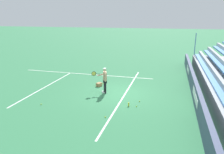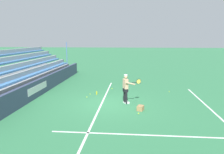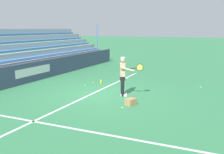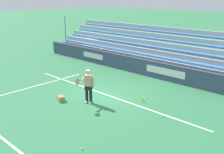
# 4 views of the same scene
# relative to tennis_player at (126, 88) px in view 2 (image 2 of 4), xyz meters

# --- Properties ---
(ground_plane) EXTENTS (160.00, 160.00, 0.00)m
(ground_plane) POSITION_rel_tennis_player_xyz_m (0.13, -0.91, -0.89)
(ground_plane) COLOR #337A4C
(court_baseline_white) EXTENTS (12.00, 0.10, 0.01)m
(court_baseline_white) POSITION_rel_tennis_player_xyz_m (0.13, -1.41, -0.89)
(court_baseline_white) COLOR white
(court_baseline_white) RESTS_ON ground
(court_sideline_white) EXTENTS (0.10, 12.00, 0.01)m
(court_sideline_white) POSITION_rel_tennis_player_xyz_m (4.24, 3.09, -0.89)
(court_sideline_white) COLOR white
(court_sideline_white) RESTS_ON ground
(court_service_line_white) EXTENTS (8.22, 0.10, 0.01)m
(court_service_line_white) POSITION_rel_tennis_player_xyz_m (0.13, 4.59, -0.89)
(court_service_line_white) COLOR white
(court_service_line_white) RESTS_ON ground
(back_wall_sponsor_board) EXTENTS (22.26, 0.25, 1.10)m
(back_wall_sponsor_board) POSITION_rel_tennis_player_xyz_m (0.14, -5.83, -0.34)
(back_wall_sponsor_board) COLOR #384260
(back_wall_sponsor_board) RESTS_ON ground
(tennis_player) EXTENTS (0.57, 1.08, 1.71)m
(tennis_player) POSITION_rel_tennis_player_xyz_m (0.00, 0.00, 0.00)
(tennis_player) COLOR black
(tennis_player) RESTS_ON ground
(ball_box_cardboard) EXTENTS (0.48, 0.42, 0.26)m
(ball_box_cardboard) POSITION_rel_tennis_player_xyz_m (1.22, 0.81, -0.76)
(ball_box_cardboard) COLOR #A87F51
(ball_box_cardboard) RESTS_ON ground
(tennis_ball_far_left) EXTENTS (0.07, 0.07, 0.07)m
(tennis_ball_far_left) POSITION_rel_tennis_player_xyz_m (1.82, 0.70, -0.86)
(tennis_ball_far_left) COLOR #CCE533
(tennis_ball_far_left) RESTS_ON ground
(tennis_ball_far_right) EXTENTS (0.07, 0.07, 0.07)m
(tennis_ball_far_right) POSITION_rel_tennis_player_xyz_m (-3.64, -1.15, -0.86)
(tennis_ball_far_right) COLOR #CCE533
(tennis_ball_far_right) RESTS_ON ground
(tennis_ball_on_baseline) EXTENTS (0.07, 0.07, 0.07)m
(tennis_ball_on_baseline) POSITION_rel_tennis_player_xyz_m (-3.01, 3.00, -0.86)
(tennis_ball_on_baseline) COLOR #CCE533
(tennis_ball_on_baseline) RESTS_ON ground
(tennis_ball_toward_net) EXTENTS (0.07, 0.07, 0.07)m
(tennis_ball_toward_net) POSITION_rel_tennis_player_xyz_m (-1.03, -2.54, -0.86)
(tennis_ball_toward_net) COLOR #CCE533
(tennis_ball_toward_net) RESTS_ON ground
(tennis_ball_near_player) EXTENTS (0.07, 0.07, 0.07)m
(tennis_ball_near_player) POSITION_rel_tennis_player_xyz_m (-1.84, -2.50, -0.86)
(tennis_ball_near_player) COLOR #CCE533
(tennis_ball_near_player) RESTS_ON ground
(water_bottle) EXTENTS (0.07, 0.07, 0.22)m
(water_bottle) POSITION_rel_tennis_player_xyz_m (-1.87, -2.03, -0.78)
(water_bottle) COLOR yellow
(water_bottle) RESTS_ON ground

